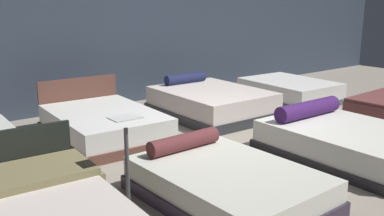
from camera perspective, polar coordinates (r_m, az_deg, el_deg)
ground_plane at (r=6.32m, az=4.72°, el=-5.65°), size 18.00×18.00×0.02m
showroom_back_wall at (r=8.89m, az=-10.92°, el=11.47°), size 18.00×0.06×3.50m
bed_1 at (r=4.76m, az=4.46°, el=-9.78°), size 1.48×2.08×0.57m
bed_2 at (r=6.38m, az=19.33°, el=-4.02°), size 1.60×2.17×0.66m
bed_5 at (r=6.94m, az=-11.46°, el=-2.10°), size 1.57×2.16×0.80m
bed_6 at (r=8.09m, az=2.50°, el=0.72°), size 1.69×2.11×0.69m
bed_7 at (r=9.57m, az=12.60°, el=2.24°), size 1.51×1.97×0.42m
price_sign at (r=4.24m, az=-8.37°, el=-9.74°), size 0.28×0.24×1.07m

